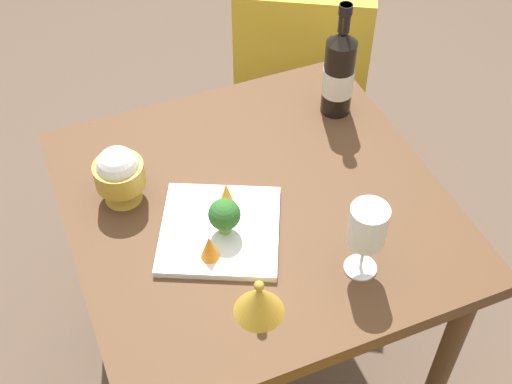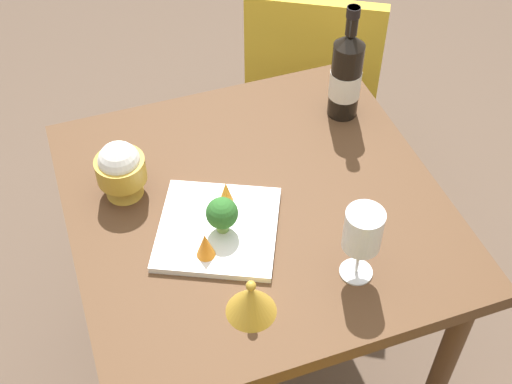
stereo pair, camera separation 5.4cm
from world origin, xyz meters
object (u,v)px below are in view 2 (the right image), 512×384
(rice_bowl_lid, at_px, (251,300))
(carrot_garnish_left, at_px, (226,192))
(broccoli_floret, at_px, (222,214))
(serving_plate, at_px, (218,229))
(carrot_garnish_right, at_px, (205,245))
(chair_near_window, at_px, (313,78))
(wine_glass, at_px, (363,232))
(rice_bowl, at_px, (121,169))
(wine_bottle, at_px, (346,75))

(rice_bowl_lid, xyz_separation_m, carrot_garnish_left, (-0.28, 0.04, 0.01))
(broccoli_floret, bearing_deg, serving_plate, -148.24)
(rice_bowl_lid, relative_size, carrot_garnish_right, 1.62)
(chair_near_window, xyz_separation_m, rice_bowl_lid, (0.88, -0.51, 0.24))
(chair_near_window, xyz_separation_m, serving_plate, (0.66, -0.51, 0.21))
(chair_near_window, bearing_deg, broccoli_floret, -96.96)
(carrot_garnish_left, bearing_deg, rice_bowl_lid, -7.92)
(wine_glass, bearing_deg, broccoli_floret, -129.57)
(broccoli_floret, bearing_deg, rice_bowl, -137.91)
(wine_glass, bearing_deg, rice_bowl, -133.47)
(rice_bowl, distance_m, rice_bowl_lid, 0.43)
(chair_near_window, relative_size, serving_plate, 2.56)
(chair_near_window, relative_size, carrot_garnish_right, 13.81)
(wine_bottle, bearing_deg, wine_glass, -20.91)
(broccoli_floret, distance_m, carrot_garnish_left, 0.09)
(wine_bottle, bearing_deg, chair_near_window, 165.97)
(rice_bowl, relative_size, carrot_garnish_left, 2.60)
(rice_bowl_lid, bearing_deg, chair_near_window, 149.98)
(wine_glass, relative_size, rice_bowl_lid, 1.79)
(wine_glass, bearing_deg, chair_near_window, 162.17)
(serving_plate, bearing_deg, rice_bowl_lid, 0.29)
(wine_glass, distance_m, serving_plate, 0.33)
(chair_near_window, bearing_deg, serving_plate, -97.88)
(broccoli_floret, bearing_deg, wine_bottle, 125.05)
(chair_near_window, relative_size, wine_glass, 4.75)
(carrot_garnish_left, bearing_deg, broccoli_floret, -22.79)
(wine_glass, height_order, carrot_garnish_right, wine_glass)
(wine_bottle, height_order, carrot_garnish_right, wine_bottle)
(serving_plate, distance_m, broccoli_floret, 0.06)
(serving_plate, distance_m, carrot_garnish_right, 0.09)
(rice_bowl_lid, relative_size, carrot_garnish_left, 1.84)
(rice_bowl, bearing_deg, carrot_garnish_left, 61.09)
(wine_bottle, relative_size, rice_bowl_lid, 3.03)
(wine_glass, bearing_deg, wine_bottle, 159.09)
(serving_plate, bearing_deg, broccoli_floret, 31.76)
(wine_bottle, xyz_separation_m, serving_plate, (0.27, -0.41, -0.11))
(chair_near_window, xyz_separation_m, wine_glass, (0.86, -0.28, 0.33))
(wine_bottle, height_order, wine_glass, wine_bottle)
(carrot_garnish_left, relative_size, carrot_garnish_right, 0.88)
(chair_near_window, height_order, broccoli_floret, chair_near_window)
(chair_near_window, bearing_deg, wine_bottle, -74.44)
(wine_glass, distance_m, carrot_garnish_right, 0.32)
(chair_near_window, distance_m, rice_bowl_lid, 1.04)
(carrot_garnish_left, distance_m, carrot_garnish_right, 0.16)
(serving_plate, xyz_separation_m, carrot_garnish_right, (0.07, -0.04, 0.04))
(serving_plate, bearing_deg, wine_bottle, 123.38)
(wine_glass, xyz_separation_m, rice_bowl, (-0.38, -0.40, -0.05))
(broccoli_floret, xyz_separation_m, carrot_garnish_right, (0.05, -0.05, -0.02))
(carrot_garnish_left, bearing_deg, wine_glass, 36.15)
(rice_bowl_lid, xyz_separation_m, serving_plate, (-0.21, -0.00, -0.03))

